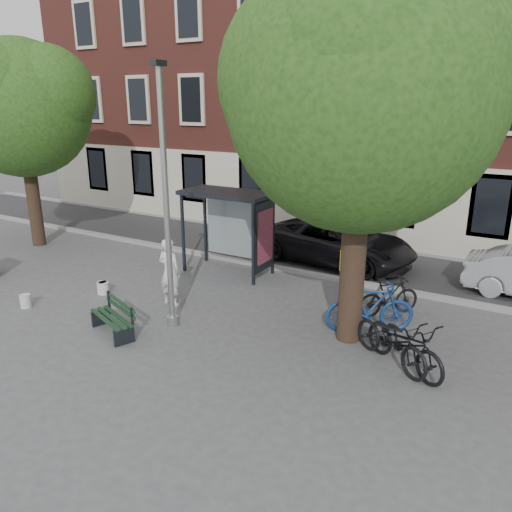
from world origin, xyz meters
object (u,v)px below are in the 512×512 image
at_px(bus_shelter, 240,215).
at_px(bike_d, 389,296).
at_px(bike_a, 391,340).
at_px(car_dark, 337,242).
at_px(lamppost, 167,215).
at_px(bike_b, 370,307).
at_px(bench, 114,319).
at_px(bike_c, 405,343).
at_px(notice_sign, 347,274).
at_px(painter, 170,272).

bearing_deg(bus_shelter, bike_d, -9.66).
bearing_deg(bike_a, car_dark, 64.50).
height_order(bike_a, car_dark, car_dark).
height_order(lamppost, bike_b, lamppost).
bearing_deg(car_dark, bench, 168.92).
bearing_deg(bike_b, bench, 88.77).
distance_m(bus_shelter, bike_c, 7.03).
height_order(bench, bike_c, bike_c).
bearing_deg(bike_d, bus_shelter, 31.87).
bearing_deg(bike_d, notice_sign, 116.24).
bearing_deg(bike_d, lamppost, 77.95).
bearing_deg(painter, bike_c, 177.30).
height_order(bike_a, bike_d, bike_a).
distance_m(bike_d, notice_sign, 2.16).
height_order(bus_shelter, notice_sign, bus_shelter).
relative_size(bike_a, bike_d, 1.22).
bearing_deg(painter, bus_shelter, -95.59).
bearing_deg(bus_shelter, bike_b, -22.52).
bearing_deg(car_dark, bike_c, -140.10).
xyz_separation_m(painter, bench, (-0.02, -2.06, -0.57)).
bearing_deg(bike_b, painter, 69.31).
bearing_deg(bike_c, bike_a, 113.42).
height_order(bus_shelter, bike_d, bus_shelter).
bearing_deg(lamppost, bus_shelter, 98.43).
xyz_separation_m(bike_c, notice_sign, (-1.53, 0.66, 1.02)).
xyz_separation_m(lamppost, painter, (-0.87, 1.00, -1.85)).
relative_size(lamppost, bike_d, 3.53).
height_order(lamppost, bike_a, lamppost).
relative_size(painter, bike_c, 0.86).
height_order(bike_a, bike_c, bike_c).
bearing_deg(bike_a, bench, 140.75).
relative_size(lamppost, bike_a, 2.88).
relative_size(bike_b, notice_sign, 0.98).
xyz_separation_m(painter, bike_a, (6.03, -0.17, -0.37)).
bearing_deg(painter, bench, 88.84).
height_order(bus_shelter, bike_b, bus_shelter).
height_order(bike_a, bike_b, bike_b).
relative_size(bench, car_dark, 0.30).
height_order(bike_d, notice_sign, notice_sign).
xyz_separation_m(bike_b, car_dark, (-2.66, 4.59, 0.10)).
relative_size(bus_shelter, bike_a, 1.34).
height_order(bench, bike_a, bike_a).
relative_size(car_dark, notice_sign, 2.48).
xyz_separation_m(lamppost, notice_sign, (3.91, 1.44, -1.19)).
height_order(painter, bike_b, painter).
height_order(bike_b, car_dark, car_dark).
relative_size(bus_shelter, painter, 1.53).
xyz_separation_m(lamppost, bike_c, (5.44, 0.78, -2.22)).
relative_size(bus_shelter, bench, 1.77).
height_order(painter, bike_a, painter).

